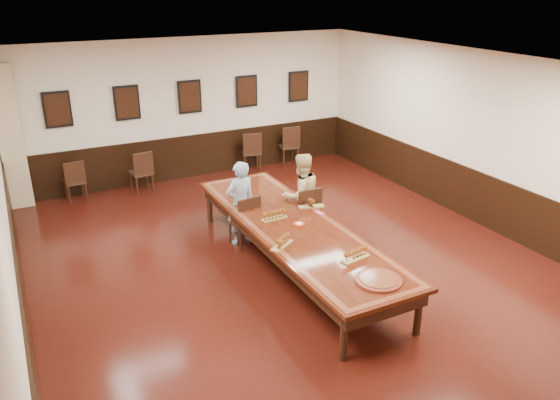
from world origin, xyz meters
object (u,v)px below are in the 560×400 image
chair_man (244,220)px  spare_chair_c (251,151)px  person_man (240,203)px  carved_platter (379,280)px  conference_table (294,233)px  spare_chair_d (288,145)px  spare_chair_b (141,171)px  spare_chair_a (74,180)px  chair_woman (304,212)px  person_woman (301,195)px

chair_man → spare_chair_c: size_ratio=0.98×
person_man → carved_platter: (0.53, -3.23, 0.02)m
person_man → conference_table: size_ratio=0.30×
spare_chair_d → conference_table: bearing=69.6°
chair_man → spare_chair_d: 4.64m
person_man → carved_platter: 3.28m
spare_chair_b → spare_chair_d: size_ratio=0.94×
spare_chair_a → carved_platter: size_ratio=1.18×
chair_woman → person_woman: bearing=-90.0°
chair_man → person_woman: (1.08, -0.10, 0.30)m
spare_chair_c → spare_chair_d: 1.04m
carved_platter → spare_chair_d: bearing=71.3°
spare_chair_c → spare_chair_d: size_ratio=0.97×
chair_man → chair_woman: chair_woman is taller
spare_chair_b → spare_chair_c: 2.75m
spare_chair_b → person_man: 3.46m
chair_man → spare_chair_c: 4.06m
chair_man → spare_chair_d: size_ratio=0.96×
person_man → spare_chair_d: bearing=-135.7°
spare_chair_a → conference_table: 5.42m
conference_table → person_woman: bearing=55.9°
chair_man → person_woman: size_ratio=0.61×
spare_chair_b → spare_chair_d: (3.78, 0.26, 0.03)m
chair_man → spare_chair_b: 3.54m
spare_chair_a → person_woman: 5.01m
spare_chair_c → carved_platter: 6.91m
chair_man → spare_chair_c: spare_chair_c is taller
spare_chair_a → person_woman: person_woman is taller
spare_chair_b → chair_man: bearing=99.1°
chair_man → person_man: size_ratio=0.63×
chair_woman → conference_table: 1.15m
person_man → chair_man: bearing=90.0°
chair_man → person_man: person_man is taller
spare_chair_c → conference_table: size_ratio=0.19×
chair_man → spare_chair_c: (1.79, 3.65, 0.01)m
person_man → spare_chair_a: bearing=-63.5°
spare_chair_a → person_woman: size_ratio=0.57×
chair_man → person_woman: person_woman is taller
chair_woman → carved_platter: (-0.56, -2.93, 0.28)m
spare_chair_c → conference_table: bearing=87.2°
chair_man → conference_table: size_ratio=0.19×
person_woman → conference_table: 1.24m
spare_chair_c → spare_chair_d: bearing=-164.8°
spare_chair_a → spare_chair_b: spare_chair_b is taller
person_woman → conference_table: size_ratio=0.31×
spare_chair_d → spare_chair_a: bearing=7.8°
spare_chair_d → carved_platter: size_ratio=1.31×
spare_chair_a → spare_chair_b: bearing=168.6°
spare_chair_b → spare_chair_c: (2.74, 0.23, 0.01)m
spare_chair_d → chair_man: bearing=59.0°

